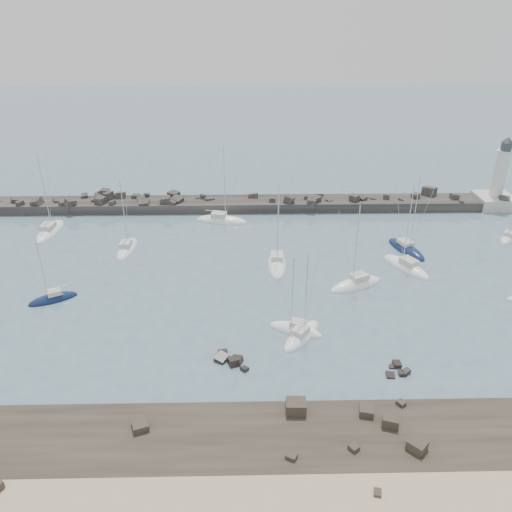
{
  "coord_description": "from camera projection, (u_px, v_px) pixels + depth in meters",
  "views": [
    {
      "loc": [
        -2.36,
        -54.36,
        36.66
      ],
      "look_at": [
        -0.99,
        12.0,
        2.64
      ],
      "focal_mm": 35.0,
      "sensor_mm": 36.0,
      "label": 1
    }
  ],
  "objects": [
    {
      "name": "breakwater",
      "position": [
        219.0,
        207.0,
        98.65
      ],
      "size": [
        115.0,
        7.2,
        5.0
      ],
      "color": "#2A2725",
      "rests_on": "ground"
    },
    {
      "name": "sailboat_9",
      "position": [
        356.0,
        285.0,
        71.87
      ],
      "size": [
        8.88,
        5.97,
        13.71
      ],
      "color": "white",
      "rests_on": "ground"
    },
    {
      "name": "ground",
      "position": [
        265.0,
        316.0,
        65.13
      ],
      "size": [
        400.0,
        400.0,
        0.0
      ],
      "primitive_type": "plane",
      "color": "slate",
      "rests_on": "ground"
    },
    {
      "name": "rock_cluster_near",
      "position": [
        230.0,
        360.0,
        56.9
      ],
      "size": [
        4.11,
        3.9,
        1.38
      ],
      "color": "black",
      "rests_on": "ground"
    },
    {
      "name": "rock_shelf",
      "position": [
        273.0,
        451.0,
        45.56
      ],
      "size": [
        140.0,
        12.0,
        1.99
      ],
      "color": "#2A231D",
      "rests_on": "ground"
    },
    {
      "name": "sailboat_1",
      "position": [
        50.0,
        232.0,
        88.48
      ],
      "size": [
        3.78,
        10.14,
        15.7
      ],
      "color": "white",
      "rests_on": "ground"
    },
    {
      "name": "sailboat_2",
      "position": [
        53.0,
        299.0,
        68.44
      ],
      "size": [
        6.67,
        4.76,
        10.47
      ],
      "color": "#0F1D41",
      "rests_on": "ground"
    },
    {
      "name": "sailboat_8",
      "position": [
        406.0,
        250.0,
        82.13
      ],
      "size": [
        5.74,
        9.18,
        13.84
      ],
      "color": "#0F1D41",
      "rests_on": "ground"
    },
    {
      "name": "sailboat_12",
      "position": [
        508.0,
        238.0,
        86.24
      ],
      "size": [
        5.48,
        6.35,
        10.37
      ],
      "color": "white",
      "rests_on": "ground"
    },
    {
      "name": "sailboat_10",
      "position": [
        406.0,
        267.0,
        76.69
      ],
      "size": [
        6.88,
        9.15,
        14.21
      ],
      "color": "white",
      "rests_on": "ground"
    },
    {
      "name": "sailboat_4",
      "position": [
        222.0,
        221.0,
        92.89
      ],
      "size": [
        10.01,
        4.89,
        15.12
      ],
      "color": "white",
      "rests_on": "ground"
    },
    {
      "name": "rock_cluster_far",
      "position": [
        397.0,
        370.0,
        55.38
      ],
      "size": [
        2.96,
        2.77,
        1.02
      ],
      "color": "black",
      "rests_on": "ground"
    },
    {
      "name": "sailboat_7",
      "position": [
        302.0,
        336.0,
        60.94
      ],
      "size": [
        6.28,
        7.54,
        12.07
      ],
      "color": "white",
      "rests_on": "ground"
    },
    {
      "name": "sailboat_5",
      "position": [
        295.0,
        330.0,
        62.03
      ],
      "size": [
        7.14,
        4.73,
        11.1
      ],
      "color": "white",
      "rests_on": "ground"
    },
    {
      "name": "sailboat_3",
      "position": [
        127.0,
        249.0,
        82.24
      ],
      "size": [
        3.13,
        8.35,
        13.09
      ],
      "color": "white",
      "rests_on": "ground"
    },
    {
      "name": "lighthouse",
      "position": [
        496.0,
        192.0,
        98.39
      ],
      "size": [
        7.0,
        7.0,
        14.6
      ],
      "color": "#ADADA8",
      "rests_on": "ground"
    },
    {
      "name": "sailboat_6",
      "position": [
        277.0,
        265.0,
        77.42
      ],
      "size": [
        3.24,
        9.27,
        14.55
      ],
      "color": "white",
      "rests_on": "ground"
    }
  ]
}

